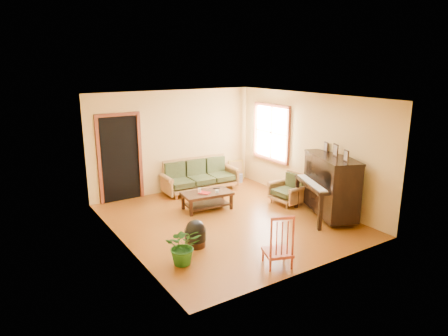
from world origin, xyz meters
TOP-DOWN VIEW (x-y plane):
  - floor at (0.00, 0.00)m, footprint 5.00×5.00m
  - doorway at (-1.45, 2.48)m, footprint 1.08×0.16m
  - window at (2.21, 1.30)m, footprint 0.12×1.36m
  - sofa at (0.50, 2.05)m, footprint 2.00×0.90m
  - coffee_table at (-0.03, 0.80)m, footprint 1.17×0.72m
  - armchair at (1.75, 0.10)m, footprint 0.75×0.79m
  - piano at (1.97, -1.03)m, footprint 1.42×1.76m
  - footstool at (-1.18, -0.73)m, footprint 0.48×0.48m
  - red_chair at (-0.38, -2.08)m, footprint 0.57×0.59m
  - leaning_frame at (1.87, 2.40)m, footprint 0.46×0.18m
  - ceramic_crock at (1.82, 2.17)m, footprint 0.21×0.21m
  - potted_plant at (-1.66, -1.21)m, footprint 0.74×0.70m
  - book at (-0.20, 0.72)m, footprint 0.29×0.31m
  - candle at (-0.20, 0.85)m, footprint 0.09×0.09m
  - glass_jar at (0.16, 0.67)m, footprint 0.11×0.11m
  - remote at (0.29, 0.93)m, footprint 0.16×0.09m

SIDE VIEW (x-z plane):
  - floor at x=0.00m, z-range 0.00..0.00m
  - ceramic_crock at x=1.82m, z-range 0.00..0.24m
  - footstool at x=-1.18m, z-range 0.00..0.37m
  - coffee_table at x=-0.03m, z-range 0.00..0.40m
  - leaning_frame at x=1.87m, z-range 0.00..0.60m
  - potted_plant at x=-1.66m, z-range 0.00..0.66m
  - armchair at x=1.75m, z-range 0.00..0.74m
  - remote at x=0.29m, z-range 0.40..0.42m
  - book at x=-0.20m, z-range 0.40..0.43m
  - sofa at x=0.50m, z-range 0.00..0.85m
  - glass_jar at x=0.16m, z-range 0.40..0.46m
  - red_chair at x=-0.38m, z-range 0.00..0.92m
  - candle at x=-0.20m, z-range 0.40..0.52m
  - piano at x=1.97m, z-range 0.00..1.35m
  - doorway at x=-1.45m, z-range 0.00..2.05m
  - window at x=2.21m, z-range 0.77..2.23m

